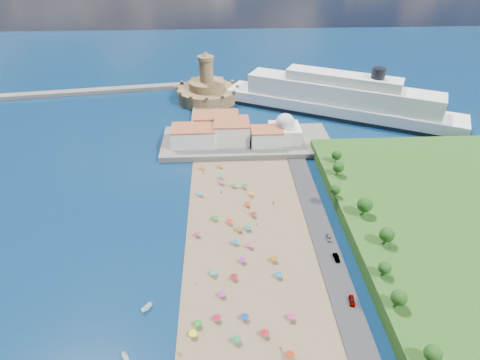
{
  "coord_description": "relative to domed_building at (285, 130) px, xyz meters",
  "views": [
    {
      "loc": [
        -3.54,
        -119.26,
        101.39
      ],
      "look_at": [
        4.0,
        25.0,
        8.0
      ],
      "focal_mm": 30.0,
      "sensor_mm": 36.0,
      "label": 1
    }
  ],
  "objects": [
    {
      "name": "beach_parasols",
      "position": [
        -30.14,
        -85.02,
        -6.83
      ],
      "size": [
        32.25,
        115.5,
        2.2
      ],
      "color": "gray",
      "rests_on": "beach"
    },
    {
      "name": "jetty",
      "position": [
        -42.0,
        37.0,
        -7.77
      ],
      "size": [
        18.0,
        70.0,
        2.4
      ],
      "primitive_type": "cube",
      "color": "#59544C",
      "rests_on": "ground"
    },
    {
      "name": "moored_boats",
      "position": [
        -59.47,
        -113.14,
        -8.18
      ],
      "size": [
        7.08,
        20.85,
        1.67
      ],
      "color": "white",
      "rests_on": "ground"
    },
    {
      "name": "beachgoers",
      "position": [
        -31.86,
        -67.14,
        -7.87
      ],
      "size": [
        36.64,
        94.65,
        1.84
      ],
      "color": "tan",
      "rests_on": "beach"
    },
    {
      "name": "parked_cars",
      "position": [
        6.0,
        -91.39,
        -7.58
      ],
      "size": [
        2.33,
        34.25,
        1.44
      ],
      "color": "gray",
      "rests_on": "promenade"
    },
    {
      "name": "hillside_trees",
      "position": [
        19.0,
        -77.06,
        0.92
      ],
      "size": [
        15.09,
        106.91,
        7.57
      ],
      "color": "#382314",
      "rests_on": "hillside"
    },
    {
      "name": "ground",
      "position": [
        -30.0,
        -71.0,
        -8.97
      ],
      "size": [
        700.0,
        700.0,
        0.0
      ],
      "primitive_type": "plane",
      "color": "#071938",
      "rests_on": "ground"
    },
    {
      "name": "domed_building",
      "position": [
        0.0,
        0.0,
        0.0
      ],
      "size": [
        16.0,
        16.0,
        15.0
      ],
      "color": "silver",
      "rests_on": "terrace"
    },
    {
      "name": "terrace",
      "position": [
        -20.0,
        2.0,
        -7.47
      ],
      "size": [
        90.0,
        36.0,
        3.0
      ],
      "primitive_type": "cube",
      "color": "#59544C",
      "rests_on": "ground"
    },
    {
      "name": "fortress",
      "position": [
        -42.0,
        67.0,
        -2.29
      ],
      "size": [
        40.0,
        40.0,
        32.4
      ],
      "color": "olive",
      "rests_on": "ground"
    },
    {
      "name": "breakwater",
      "position": [
        -140.0,
        82.0,
        -7.67
      ],
      "size": [
        199.03,
        34.77,
        2.6
      ],
      "primitive_type": "cube",
      "rotation": [
        0.0,
        0.0,
        0.14
      ],
      "color": "#59544C",
      "rests_on": "ground"
    },
    {
      "name": "waterfront_buildings",
      "position": [
        -33.05,
        2.64,
        -1.1
      ],
      "size": [
        57.0,
        29.0,
        11.0
      ],
      "color": "silver",
      "rests_on": "terrace"
    },
    {
      "name": "cruise_ship",
      "position": [
        39.79,
        38.13,
        0.43
      ],
      "size": [
        139.3,
        85.42,
        31.77
      ],
      "color": "black",
      "rests_on": "ground"
    }
  ]
}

